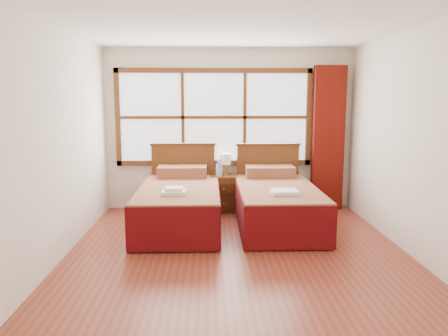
{
  "coord_description": "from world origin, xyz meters",
  "views": [
    {
      "loc": [
        -0.32,
        -4.88,
        1.81
      ],
      "look_at": [
        -0.14,
        0.7,
        0.91
      ],
      "focal_mm": 35.0,
      "sensor_mm": 36.0,
      "label": 1
    }
  ],
  "objects": [
    {
      "name": "bed_right",
      "position": [
        0.63,
        1.2,
        0.33
      ],
      "size": [
        1.11,
        2.15,
        1.08
      ],
      "color": "#43240D",
      "rests_on": "floor"
    },
    {
      "name": "window",
      "position": [
        -0.25,
        2.21,
        1.5
      ],
      "size": [
        3.16,
        0.06,
        1.56
      ],
      "color": "white",
      "rests_on": "wall_back"
    },
    {
      "name": "ceiling",
      "position": [
        0.0,
        0.0,
        2.6
      ],
      "size": [
        4.5,
        4.5,
        0.0
      ],
      "primitive_type": "plane",
      "rotation": [
        3.14,
        0.0,
        0.0
      ],
      "color": "white",
      "rests_on": "wall_back"
    },
    {
      "name": "wall_back",
      "position": [
        0.0,
        2.25,
        1.3
      ],
      "size": [
        4.0,
        0.0,
        4.0
      ],
      "primitive_type": "plane",
      "rotation": [
        1.57,
        0.0,
        0.0
      ],
      "color": "silver",
      "rests_on": "floor"
    },
    {
      "name": "curtain",
      "position": [
        1.6,
        2.11,
        1.17
      ],
      "size": [
        0.5,
        0.16,
        2.3
      ],
      "primitive_type": "cube",
      "color": "#64110A",
      "rests_on": "wall_back"
    },
    {
      "name": "bed_left",
      "position": [
        -0.75,
        1.2,
        0.33
      ],
      "size": [
        1.12,
        2.17,
        1.09
      ],
      "color": "#43240D",
      "rests_on": "floor"
    },
    {
      "name": "nightstand",
      "position": [
        -0.1,
        1.99,
        0.29
      ],
      "size": [
        0.44,
        0.43,
        0.58
      ],
      "color": "#572E13",
      "rests_on": "floor"
    },
    {
      "name": "wall_right",
      "position": [
        2.0,
        0.0,
        1.3
      ],
      "size": [
        0.0,
        4.5,
        4.5
      ],
      "primitive_type": "plane",
      "rotation": [
        1.57,
        0.0,
        -1.57
      ],
      "color": "silver",
      "rests_on": "floor"
    },
    {
      "name": "towels_right",
      "position": [
        0.64,
        0.63,
        0.6
      ],
      "size": [
        0.34,
        0.3,
        0.05
      ],
      "rotation": [
        0.0,
        0.0,
        0.02
      ],
      "color": "white",
      "rests_on": "bed_right"
    },
    {
      "name": "towels_left",
      "position": [
        -0.78,
        0.65,
        0.62
      ],
      "size": [
        0.3,
        0.26,
        0.09
      ],
      "rotation": [
        0.0,
        0.0,
        0.01
      ],
      "color": "white",
      "rests_on": "bed_left"
    },
    {
      "name": "wall_left",
      "position": [
        -2.0,
        0.0,
        1.3
      ],
      "size": [
        0.0,
        4.5,
        4.5
      ],
      "primitive_type": "plane",
      "rotation": [
        1.57,
        0.0,
        1.57
      ],
      "color": "silver",
      "rests_on": "floor"
    },
    {
      "name": "bottle_far",
      "position": [
        -0.16,
        1.96,
        0.71
      ],
      "size": [
        0.07,
        0.07,
        0.27
      ],
      "color": "#ACCADD",
      "rests_on": "nightstand"
    },
    {
      "name": "floor",
      "position": [
        0.0,
        0.0,
        0.0
      ],
      "size": [
        4.5,
        4.5,
        0.0
      ],
      "primitive_type": "plane",
      "color": "brown",
      "rests_on": "ground"
    },
    {
      "name": "bottle_near",
      "position": [
        -0.19,
        1.93,
        0.69
      ],
      "size": [
        0.06,
        0.06,
        0.22
      ],
      "color": "#ACCADD",
      "rests_on": "nightstand"
    },
    {
      "name": "lamp",
      "position": [
        -0.07,
        2.07,
        0.83
      ],
      "size": [
        0.18,
        0.18,
        0.34
      ],
      "color": "gold",
      "rests_on": "nightstand"
    }
  ]
}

